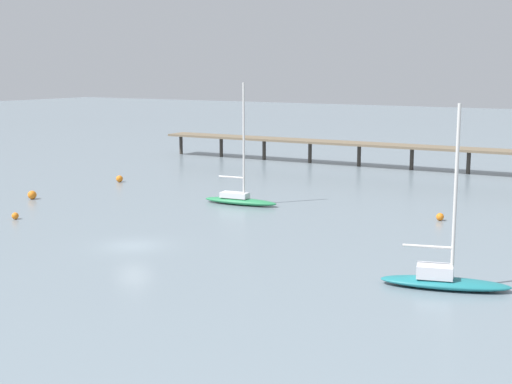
{
  "coord_description": "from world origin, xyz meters",
  "views": [
    {
      "loc": [
        34.98,
        -39.91,
        12.92
      ],
      "look_at": [
        0.0,
        17.31,
        1.5
      ],
      "focal_mm": 51.4,
      "sensor_mm": 36.0,
      "label": 1
    }
  ],
  "objects_px": {
    "sailboat_green": "(240,197)",
    "mooring_buoy_near": "(440,217)",
    "sailboat_teal": "(443,277)",
    "pier": "(503,142)",
    "mooring_buoy_mid": "(32,195)",
    "mooring_buoy_far": "(119,179)",
    "mooring_buoy_outer": "(15,216)"
  },
  "relations": [
    {
      "from": "sailboat_green",
      "to": "mooring_buoy_near",
      "type": "height_order",
      "value": "sailboat_green"
    },
    {
      "from": "mooring_buoy_near",
      "to": "sailboat_teal",
      "type": "bearing_deg",
      "value": -72.01
    },
    {
      "from": "pier",
      "to": "mooring_buoy_near",
      "type": "relative_size",
      "value": 100.78
    },
    {
      "from": "sailboat_teal",
      "to": "mooring_buoy_mid",
      "type": "height_order",
      "value": "sailboat_teal"
    },
    {
      "from": "pier",
      "to": "sailboat_teal",
      "type": "distance_m",
      "value": 49.15
    },
    {
      "from": "pier",
      "to": "sailboat_green",
      "type": "distance_m",
      "value": 36.43
    },
    {
      "from": "pier",
      "to": "mooring_buoy_far",
      "type": "height_order",
      "value": "pier"
    },
    {
      "from": "pier",
      "to": "mooring_buoy_outer",
      "type": "xyz_separation_m",
      "value": [
        -29.72,
        -48.0,
        -3.81
      ]
    },
    {
      "from": "pier",
      "to": "mooring_buoy_near",
      "type": "xyz_separation_m",
      "value": [
        1.75,
        -29.43,
        -3.78
      ]
    },
    {
      "from": "pier",
      "to": "mooring_buoy_outer",
      "type": "bearing_deg",
      "value": -121.76
    },
    {
      "from": "pier",
      "to": "mooring_buoy_far",
      "type": "bearing_deg",
      "value": -142.65
    },
    {
      "from": "sailboat_green",
      "to": "mooring_buoy_mid",
      "type": "relative_size",
      "value": 13.34
    },
    {
      "from": "sailboat_green",
      "to": "mooring_buoy_near",
      "type": "xyz_separation_m",
      "value": [
        18.67,
        2.65,
        -0.37
      ]
    },
    {
      "from": "pier",
      "to": "sailboat_teal",
      "type": "xyz_separation_m",
      "value": [
        7.91,
        -48.39,
        -3.46
      ]
    },
    {
      "from": "sailboat_teal",
      "to": "mooring_buoy_near",
      "type": "relative_size",
      "value": 16.55
    },
    {
      "from": "mooring_buoy_outer",
      "to": "sailboat_green",
      "type": "bearing_deg",
      "value": 51.21
    },
    {
      "from": "mooring_buoy_far",
      "to": "mooring_buoy_near",
      "type": "distance_m",
      "value": 37.93
    },
    {
      "from": "pier",
      "to": "mooring_buoy_mid",
      "type": "relative_size",
      "value": 76.83
    },
    {
      "from": "mooring_buoy_near",
      "to": "pier",
      "type": "bearing_deg",
      "value": 93.4
    },
    {
      "from": "pier",
      "to": "mooring_buoy_near",
      "type": "bearing_deg",
      "value": -86.6
    },
    {
      "from": "mooring_buoy_mid",
      "to": "mooring_buoy_far",
      "type": "xyz_separation_m",
      "value": [
        -0.08,
        12.89,
        -0.05
      ]
    },
    {
      "from": "pier",
      "to": "sailboat_green",
      "type": "relative_size",
      "value": 5.76
    },
    {
      "from": "sailboat_teal",
      "to": "mooring_buoy_outer",
      "type": "relative_size",
      "value": 18.33
    },
    {
      "from": "sailboat_teal",
      "to": "mooring_buoy_near",
      "type": "distance_m",
      "value": 19.93
    },
    {
      "from": "mooring_buoy_far",
      "to": "mooring_buoy_outer",
      "type": "distance_m",
      "value": 21.41
    },
    {
      "from": "mooring_buoy_far",
      "to": "mooring_buoy_near",
      "type": "bearing_deg",
      "value": -2.81
    },
    {
      "from": "mooring_buoy_mid",
      "to": "mooring_buoy_far",
      "type": "bearing_deg",
      "value": 90.36
    },
    {
      "from": "pier",
      "to": "mooring_buoy_mid",
      "type": "bearing_deg",
      "value": -131.7
    },
    {
      "from": "mooring_buoy_far",
      "to": "mooring_buoy_near",
      "type": "relative_size",
      "value": 1.17
    },
    {
      "from": "mooring_buoy_mid",
      "to": "mooring_buoy_far",
      "type": "height_order",
      "value": "mooring_buoy_mid"
    },
    {
      "from": "sailboat_green",
      "to": "mooring_buoy_far",
      "type": "xyz_separation_m",
      "value": [
        -19.21,
        4.51,
        -0.31
      ]
    },
    {
      "from": "mooring_buoy_mid",
      "to": "mooring_buoy_near",
      "type": "height_order",
      "value": "mooring_buoy_mid"
    }
  ]
}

